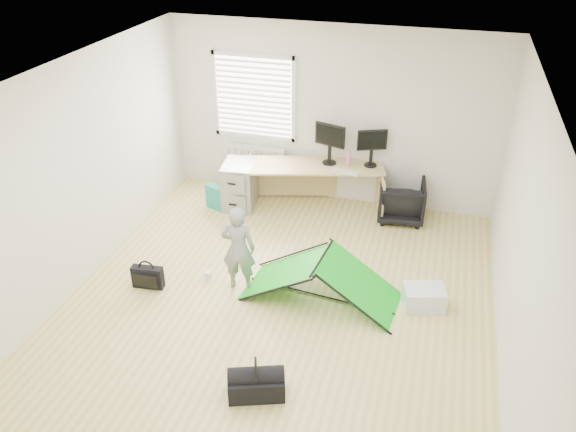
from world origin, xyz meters
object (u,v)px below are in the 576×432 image
(desk, at_px, (313,186))
(monitor_right, at_px, (371,153))
(person, at_px, (238,248))
(monitor_left, at_px, (330,149))
(storage_crate, at_px, (424,297))
(duffel_bag, at_px, (256,386))
(laptop_bag, at_px, (148,277))
(office_chair, at_px, (401,200))
(kite, at_px, (321,278))
(thermos, at_px, (348,158))
(filing_cabinet, at_px, (240,185))

(desk, distance_m, monitor_right, 1.01)
(monitor_right, xyz_separation_m, person, (-1.20, -2.43, -0.36))
(monitor_left, distance_m, person, 2.45)
(person, height_order, storage_crate, person)
(storage_crate, xyz_separation_m, duffel_bag, (-1.46, -1.81, -0.01))
(person, relative_size, laptop_bag, 2.91)
(person, relative_size, storage_crate, 2.39)
(office_chair, height_order, person, person)
(person, relative_size, duffel_bag, 2.07)
(office_chair, bearing_deg, person, 46.06)
(monitor_left, distance_m, storage_crate, 2.79)
(office_chair, xyz_separation_m, kite, (-0.72, -2.16, -0.02))
(person, bearing_deg, thermos, -119.00)
(desk, bearing_deg, kite, -89.08)
(office_chair, bearing_deg, duffel_bag, 69.47)
(kite, height_order, laptop_bag, kite)
(monitor_right, xyz_separation_m, duffel_bag, (-0.45, -4.02, -0.80))
(kite, bearing_deg, filing_cabinet, 138.45)
(laptop_bag, xyz_separation_m, duffel_bag, (1.84, -1.26, -0.03))
(thermos, xyz_separation_m, duffel_bag, (-0.13, -3.92, -0.71))
(thermos, height_order, laptop_bag, thermos)
(office_chair, relative_size, laptop_bag, 1.75)
(desk, relative_size, kite, 1.13)
(kite, bearing_deg, thermos, 99.08)
(monitor_left, height_order, duffel_bag, monitor_left)
(laptop_bag, bearing_deg, office_chair, 35.72)
(person, xyz_separation_m, duffel_bag, (0.75, -1.58, -0.44))
(desk, relative_size, thermos, 8.47)
(monitor_right, distance_m, person, 2.74)
(desk, bearing_deg, thermos, -4.43)
(thermos, height_order, kite, thermos)
(desk, height_order, thermos, thermos)
(thermos, xyz_separation_m, kite, (0.12, -2.26, -0.55))
(monitor_left, relative_size, storage_crate, 1.02)
(kite, distance_m, laptop_bag, 2.14)
(storage_crate, distance_m, duffel_bag, 2.33)
(storage_crate, bearing_deg, monitor_left, 127.43)
(duffel_bag, bearing_deg, monitor_left, 72.35)
(storage_crate, height_order, laptop_bag, laptop_bag)
(monitor_right, height_order, duffel_bag, monitor_right)
(monitor_right, relative_size, storage_crate, 0.93)
(desk, bearing_deg, monitor_left, 12.83)
(kite, bearing_deg, desk, 112.06)
(desk, relative_size, laptop_bag, 5.37)
(monitor_right, bearing_deg, office_chair, -44.05)
(monitor_right, height_order, person, monitor_right)
(thermos, relative_size, person, 0.22)
(filing_cabinet, height_order, kite, filing_cabinet)
(person, bearing_deg, monitor_right, -124.54)
(monitor_left, height_order, laptop_bag, monitor_left)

